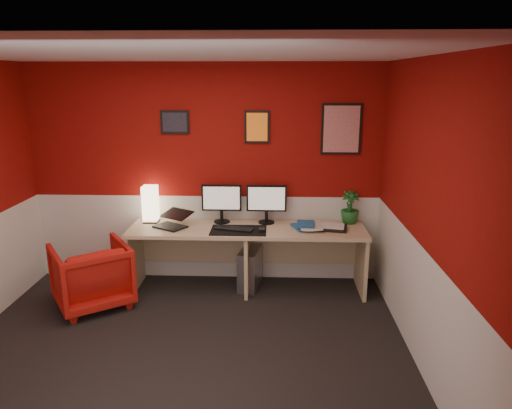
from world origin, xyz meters
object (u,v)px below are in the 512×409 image
(desk, at_px, (247,259))
(monitor_left, at_px, (221,198))
(armchair, at_px, (92,275))
(potted_plant, at_px, (350,207))
(pc_tower, at_px, (250,268))
(laptop, at_px, (170,218))
(monitor_right, at_px, (267,198))
(shoji_lamp, at_px, (150,205))
(zen_tray, at_px, (330,228))

(desk, xyz_separation_m, monitor_left, (-0.30, 0.20, 0.66))
(monitor_left, height_order, armchair, monitor_left)
(potted_plant, distance_m, pc_tower, 1.33)
(potted_plant, xyz_separation_m, armchair, (-2.76, -0.68, -0.58))
(desk, relative_size, armchair, 3.51)
(armchair, bearing_deg, desk, 160.94)
(laptop, relative_size, pc_tower, 0.73)
(laptop, relative_size, monitor_right, 0.57)
(monitor_right, distance_m, pc_tower, 0.82)
(potted_plant, bearing_deg, armchair, -166.20)
(monitor_right, bearing_deg, laptop, -168.65)
(monitor_right, bearing_deg, desk, -137.44)
(monitor_right, height_order, pc_tower, monitor_right)
(shoji_lamp, xyz_separation_m, zen_tray, (2.02, -0.19, -0.18))
(desk, bearing_deg, monitor_right, 42.56)
(shoji_lamp, bearing_deg, monitor_right, 0.29)
(shoji_lamp, height_order, monitor_right, monitor_right)
(potted_plant, bearing_deg, shoji_lamp, -178.94)
(laptop, distance_m, monitor_right, 1.09)
(desk, bearing_deg, monitor_left, 146.74)
(desk, relative_size, shoji_lamp, 6.50)
(monitor_left, relative_size, potted_plant, 1.57)
(laptop, height_order, monitor_left, monitor_left)
(laptop, bearing_deg, potted_plant, 39.70)
(laptop, relative_size, zen_tray, 0.94)
(shoji_lamp, bearing_deg, laptop, -38.10)
(desk, distance_m, armchair, 1.67)
(monitor_right, distance_m, potted_plant, 0.95)
(desk, relative_size, laptop, 7.88)
(desk, distance_m, pc_tower, 0.16)
(desk, xyz_separation_m, laptop, (-0.85, -0.02, 0.47))
(shoji_lamp, relative_size, monitor_right, 0.69)
(monitor_right, relative_size, potted_plant, 1.57)
(shoji_lamp, bearing_deg, potted_plant, 1.06)
(shoji_lamp, relative_size, armchair, 0.54)
(desk, height_order, pc_tower, desk)
(monitor_left, height_order, pc_tower, monitor_left)
(pc_tower, bearing_deg, armchair, -152.05)
(potted_plant, height_order, pc_tower, potted_plant)
(pc_tower, bearing_deg, monitor_right, 44.94)
(desk, height_order, armchair, desk)
(armchair, bearing_deg, shoji_lamp, -162.63)
(laptop, xyz_separation_m, pc_tower, (0.88, 0.09, -0.61))
(laptop, distance_m, potted_plant, 2.02)
(zen_tray, height_order, armchair, zen_tray)
(zen_tray, bearing_deg, monitor_right, 164.28)
(monitor_left, bearing_deg, desk, -33.26)
(desk, height_order, monitor_left, monitor_left)
(laptop, height_order, armchair, laptop)
(laptop, bearing_deg, shoji_lamp, 174.54)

